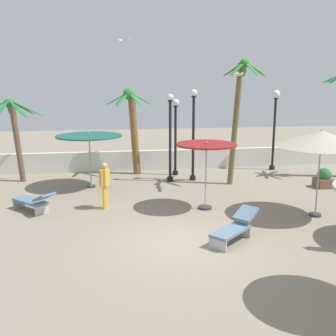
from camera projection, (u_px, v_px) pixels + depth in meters
ground_plane at (186, 240)px, 11.23m from camera, size 56.00×56.00×0.00m
boundary_wall at (150, 160)px, 20.31m from camera, size 25.20×0.30×1.01m
patio_umbrella_0 at (206, 149)px, 13.61m from camera, size 2.10×2.10×2.43m
patio_umbrella_1 at (321, 139)px, 12.73m from camera, size 2.89×2.89×2.94m
patio_umbrella_2 at (89, 137)px, 16.50m from camera, size 2.76×2.76×2.38m
palm_tree_0 at (14, 126)px, 17.44m from camera, size 2.88×2.94×3.74m
palm_tree_2 at (132, 121)px, 18.95m from camera, size 2.34×2.19×4.17m
palm_tree_3 at (238, 109)px, 16.86m from camera, size 1.93×2.03×5.41m
lamp_post_0 at (170, 134)px, 17.55m from camera, size 0.30×0.30×3.94m
lamp_post_1 at (193, 130)px, 17.74m from camera, size 0.32×0.32×4.13m
lamp_post_2 at (175, 130)px, 18.80m from camera, size 0.34×0.34×3.67m
lamp_post_3 at (275, 118)px, 19.90m from camera, size 0.41×0.41×4.05m
lounge_chair_0 at (34, 201)px, 13.63m from camera, size 1.68×1.71×0.82m
lounge_chair_1 at (235, 227)px, 11.12m from camera, size 1.75×1.63×0.81m
guest_0 at (105, 181)px, 13.86m from camera, size 0.37×0.52×1.68m
seagull_0 at (238, 74)px, 15.50m from camera, size 0.38×1.39×0.15m
seagull_1 at (121, 41)px, 19.04m from camera, size 0.87×1.20×0.14m
planter at (324, 179)px, 16.87m from camera, size 0.70×0.70×0.85m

